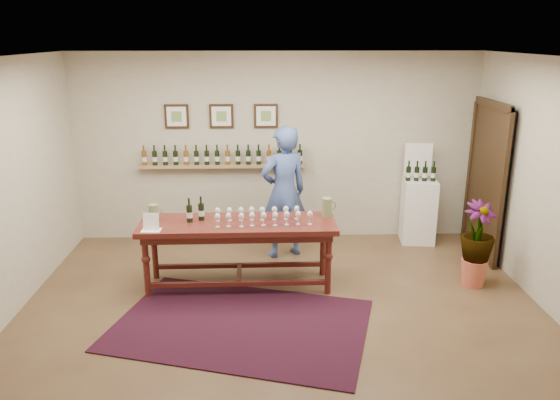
{
  "coord_description": "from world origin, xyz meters",
  "views": [
    {
      "loc": [
        -0.21,
        -5.52,
        3.02
      ],
      "look_at": [
        0.0,
        0.8,
        1.1
      ],
      "focal_mm": 35.0,
      "sensor_mm": 36.0,
      "label": 1
    }
  ],
  "objects_px": {
    "potted_plant": "(477,244)",
    "person": "(284,192)",
    "display_pedestal": "(418,211)",
    "tasting_table": "(238,232)"
  },
  "relations": [
    {
      "from": "tasting_table",
      "to": "display_pedestal",
      "type": "xyz_separation_m",
      "value": [
        2.64,
        1.46,
        -0.24
      ]
    },
    {
      "from": "display_pedestal",
      "to": "potted_plant",
      "type": "xyz_separation_m",
      "value": [
        0.29,
        -1.55,
        0.07
      ]
    },
    {
      "from": "display_pedestal",
      "to": "person",
      "type": "relative_size",
      "value": 0.52
    },
    {
      "from": "display_pedestal",
      "to": "potted_plant",
      "type": "relative_size",
      "value": 1.02
    },
    {
      "from": "potted_plant",
      "to": "display_pedestal",
      "type": "bearing_deg",
      "value": 100.68
    },
    {
      "from": "potted_plant",
      "to": "person",
      "type": "distance_m",
      "value": 2.59
    },
    {
      "from": "potted_plant",
      "to": "person",
      "type": "height_order",
      "value": "person"
    },
    {
      "from": "tasting_table",
      "to": "display_pedestal",
      "type": "bearing_deg",
      "value": 28.45
    },
    {
      "from": "potted_plant",
      "to": "person",
      "type": "bearing_deg",
      "value": 155.64
    },
    {
      "from": "display_pedestal",
      "to": "potted_plant",
      "type": "height_order",
      "value": "display_pedestal"
    }
  ]
}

